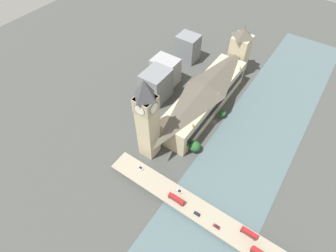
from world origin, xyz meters
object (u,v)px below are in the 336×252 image
at_px(road_bridge, 209,217).
at_px(double_decker_bus_lead, 176,199).
at_px(car_northbound_mid, 141,168).
at_px(clock_tower, 147,118).
at_px(double_decker_bus_rear, 249,233).
at_px(car_northbound_tail, 179,191).
at_px(victoria_tower, 239,51).
at_px(car_northbound_lead, 217,227).
at_px(parliament_hall, 205,97).
at_px(car_southbound_lead, 197,214).

distance_m(road_bridge, double_decker_bus_lead, 24.32).
bearing_deg(double_decker_bus_lead, car_northbound_mid, -9.79).
relative_size(clock_tower, double_decker_bus_rear, 6.89).
relative_size(double_decker_bus_rear, car_northbound_tail, 2.63).
xyz_separation_m(victoria_tower, car_northbound_tail, (-27.63, 150.02, -18.51)).
bearing_deg(car_northbound_lead, double_decker_bus_rear, -159.25).
distance_m(road_bridge, car_northbound_tail, 25.99).
bearing_deg(car_northbound_mid, car_northbound_lead, 174.59).
bearing_deg(victoria_tower, car_northbound_lead, 110.99).
bearing_deg(car_northbound_mid, road_bridge, 176.93).
distance_m(parliament_hall, double_decker_bus_lead, 94.60).
xyz_separation_m(parliament_hall, double_decker_bus_lead, (-29.35, 89.59, -7.73)).
distance_m(car_northbound_lead, car_southbound_lead, 14.37).
height_order(victoria_tower, double_decker_bus_lead, victoria_tower).
height_order(double_decker_bus_rear, car_southbound_lead, double_decker_bus_rear).
bearing_deg(double_decker_bus_lead, road_bridge, -172.99).
height_order(double_decker_bus_lead, car_southbound_lead, double_decker_bus_lead).
bearing_deg(clock_tower, car_southbound_lead, 156.52).
distance_m(parliament_hall, clock_tower, 70.19).
height_order(double_decker_bus_rear, car_northbound_mid, double_decker_bus_rear).
xyz_separation_m(road_bridge, double_decker_bus_rear, (-25.38, -3.91, 3.54)).
distance_m(clock_tower, car_northbound_mid, 39.39).
distance_m(victoria_tower, double_decker_bus_rear, 170.09).
bearing_deg(parliament_hall, clock_tower, 79.65).
xyz_separation_m(victoria_tower, car_northbound_mid, (6.08, 150.62, -18.51)).
height_order(victoria_tower, road_bridge, victoria_tower).
distance_m(victoria_tower, car_northbound_lead, 169.06).
relative_size(victoria_tower, car_northbound_mid, 11.68).
bearing_deg(road_bridge, car_northbound_lead, 155.85).
bearing_deg(car_northbound_lead, double_decker_bus_lead, -0.29).
distance_m(parliament_hall, victoria_tower, 67.73).
bearing_deg(double_decker_bus_rear, parliament_hall, -46.46).
bearing_deg(victoria_tower, car_southbound_lead, 106.29).
height_order(car_northbound_lead, car_southbound_lead, car_southbound_lead).
bearing_deg(parliament_hall, car_northbound_mid, 85.80).
bearing_deg(parliament_hall, double_decker_bus_rear, 133.54).
xyz_separation_m(double_decker_bus_lead, car_northbound_lead, (-30.79, 0.16, -1.90)).
bearing_deg(double_decker_bus_lead, car_southbound_lead, 179.57).
bearing_deg(car_northbound_mid, car_southbound_lead, 173.14).
relative_size(clock_tower, car_northbound_mid, 16.59).
bearing_deg(car_northbound_lead, car_northbound_mid, -5.41).
bearing_deg(car_northbound_tail, car_southbound_lead, 159.39).
distance_m(parliament_hall, car_northbound_lead, 108.47).
xyz_separation_m(clock_tower, victoria_tower, (-11.76, -131.84, -15.65)).
distance_m(parliament_hall, double_decker_bus_rear, 114.40).
xyz_separation_m(road_bridge, double_decker_bus_lead, (23.89, 2.94, 3.44)).
bearing_deg(clock_tower, double_decker_bus_rear, 168.71).
xyz_separation_m(parliament_hall, victoria_tower, (0.05, -67.14, 8.87)).
bearing_deg(road_bridge, double_decker_bus_rear, -171.24).
xyz_separation_m(double_decker_bus_lead, car_southbound_lead, (-16.42, 0.12, -1.90)).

